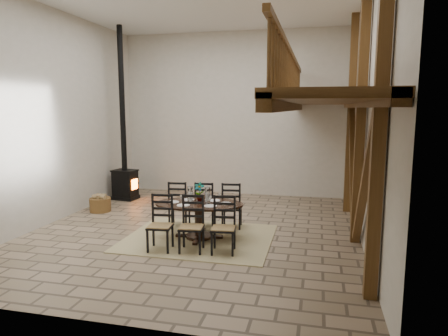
% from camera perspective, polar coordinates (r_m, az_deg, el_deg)
% --- Properties ---
extents(ground, '(8.00, 8.00, 0.00)m').
position_cam_1_polar(ground, '(9.03, -4.01, -8.81)').
color(ground, gray).
rests_on(ground, ground).
extents(room_shell, '(7.02, 8.02, 5.01)m').
position_cam_1_polar(room_shell, '(8.35, 3.73, 10.76)').
color(room_shell, beige).
rests_on(room_shell, ground).
extents(rug, '(3.00, 2.50, 0.02)m').
position_cam_1_polar(rug, '(8.47, -3.55, -9.92)').
color(rug, tan).
rests_on(rug, ground).
extents(dining_table, '(1.94, 2.21, 1.18)m').
position_cam_1_polar(dining_table, '(8.35, -3.57, -7.38)').
color(dining_table, black).
rests_on(dining_table, ground).
extents(wood_stove, '(0.74, 0.60, 5.00)m').
position_cam_1_polar(wood_stove, '(12.11, -14.04, 0.84)').
color(wood_stove, black).
rests_on(wood_stove, ground).
extents(log_basket, '(0.55, 0.55, 0.45)m').
position_cam_1_polar(log_basket, '(11.01, -17.26, -4.93)').
color(log_basket, brown).
rests_on(log_basket, ground).
extents(log_stack, '(0.38, 0.39, 0.20)m').
position_cam_1_polar(log_stack, '(11.25, -17.46, -5.16)').
color(log_stack, '#9B7A56').
rests_on(log_stack, ground).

